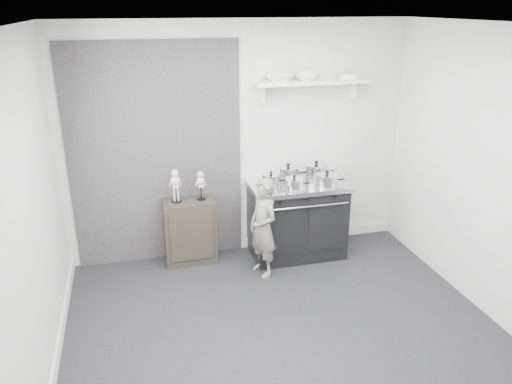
# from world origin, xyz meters

# --- Properties ---
(ground) EXTENTS (4.00, 4.00, 0.00)m
(ground) POSITION_xyz_m (0.00, 0.00, 0.00)
(ground) COLOR black
(ground) RESTS_ON ground
(room_shell) EXTENTS (4.02, 3.62, 2.71)m
(room_shell) POSITION_xyz_m (-0.09, 0.15, 1.64)
(room_shell) COLOR beige
(room_shell) RESTS_ON ground
(wall_shelf) EXTENTS (1.30, 0.26, 0.24)m
(wall_shelf) POSITION_xyz_m (0.80, 1.68, 2.01)
(wall_shelf) COLOR white
(wall_shelf) RESTS_ON room_shell
(stove) EXTENTS (1.13, 0.70, 0.91)m
(stove) POSITION_xyz_m (0.61, 1.48, 0.46)
(stove) COLOR black
(stove) RESTS_ON ground
(side_cabinet) EXTENTS (0.58, 0.34, 0.76)m
(side_cabinet) POSITION_xyz_m (-0.65, 1.61, 0.38)
(side_cabinet) COLOR black
(side_cabinet) RESTS_ON ground
(child) EXTENTS (0.38, 0.47, 1.12)m
(child) POSITION_xyz_m (0.10, 1.11, 0.56)
(child) COLOR slate
(child) RESTS_ON ground
(pot_front_left) EXTENTS (0.29, 0.20, 0.20)m
(pot_front_left) POSITION_xyz_m (0.26, 1.40, 0.99)
(pot_front_left) COLOR silver
(pot_front_left) RESTS_ON stove
(pot_back_left) EXTENTS (0.34, 0.25, 0.20)m
(pot_back_left) POSITION_xyz_m (0.53, 1.60, 0.99)
(pot_back_left) COLOR silver
(pot_back_left) RESTS_ON stove
(pot_back_right) EXTENTS (0.35, 0.26, 0.22)m
(pot_back_right) POSITION_xyz_m (0.86, 1.56, 1.00)
(pot_back_right) COLOR silver
(pot_back_right) RESTS_ON stove
(pot_front_right) EXTENTS (0.34, 0.26, 0.19)m
(pot_front_right) POSITION_xyz_m (0.89, 1.29, 0.98)
(pot_front_right) COLOR silver
(pot_front_right) RESTS_ON stove
(pot_front_center) EXTENTS (0.30, 0.21, 0.16)m
(pot_front_center) POSITION_xyz_m (0.50, 1.29, 0.97)
(pot_front_center) COLOR silver
(pot_front_center) RESTS_ON stove
(skeleton_full) EXTENTS (0.12, 0.08, 0.44)m
(skeleton_full) POSITION_xyz_m (-0.78, 1.61, 0.98)
(skeleton_full) COLOR beige
(skeleton_full) RESTS_ON side_cabinet
(skeleton_torso) EXTENTS (0.11, 0.07, 0.38)m
(skeleton_torso) POSITION_xyz_m (-0.50, 1.61, 0.95)
(skeleton_torso) COLOR beige
(skeleton_torso) RESTS_ON side_cabinet
(bowl_large) EXTENTS (0.31, 0.31, 0.08)m
(bowl_large) POSITION_xyz_m (0.42, 1.67, 2.08)
(bowl_large) COLOR white
(bowl_large) RESTS_ON wall_shelf
(bowl_small) EXTENTS (0.27, 0.27, 0.08)m
(bowl_small) POSITION_xyz_m (0.74, 1.67, 2.08)
(bowl_small) COLOR white
(bowl_small) RESTS_ON wall_shelf
(plate_stack) EXTENTS (0.24, 0.24, 0.06)m
(plate_stack) POSITION_xyz_m (1.26, 1.67, 2.07)
(plate_stack) COLOR silver
(plate_stack) RESTS_ON wall_shelf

